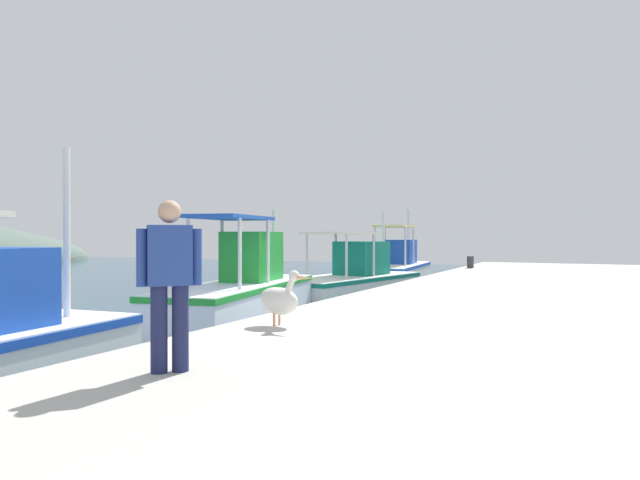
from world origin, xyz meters
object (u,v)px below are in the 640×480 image
at_px(fishing_boat_fourth, 352,279).
at_px(fisherman_standing, 170,277).
at_px(mooring_bollard_second, 470,262).
at_px(fishing_boat_third, 242,293).
at_px(pelican, 279,298).
at_px(fishing_boat_fifth, 398,269).

height_order(fishing_boat_fourth, fisherman_standing, fishing_boat_fourth).
bearing_deg(mooring_bollard_second, fisherman_standing, -177.51).
distance_m(fishing_boat_third, fishing_boat_fourth, 6.50).
bearing_deg(fishing_boat_fourth, mooring_bollard_second, -27.79).
bearing_deg(pelican, fishing_boat_fifth, 12.19).
distance_m(pelican, fisherman_standing, 2.98).
bearing_deg(fisherman_standing, pelican, 8.82).
distance_m(fishing_boat_fifth, fisherman_standing, 20.13).
xyz_separation_m(fishing_boat_third, fishing_boat_fifth, (12.62, 0.21, -0.09)).
height_order(fishing_boat_fourth, fishing_boat_fifth, fishing_boat_fifth).
relative_size(fishing_boat_fifth, mooring_bollard_second, 13.88).
height_order(fishing_boat_third, mooring_bollard_second, fishing_boat_third).
xyz_separation_m(pelican, fisherman_standing, (-2.90, -0.45, 0.52)).
relative_size(fishing_boat_fourth, pelican, 6.81).
xyz_separation_m(fishing_boat_fourth, fishing_boat_fifth, (6.13, 0.34, 0.03)).
relative_size(fisherman_standing, mooring_bollard_second, 3.48).
relative_size(fishing_boat_fifth, pelican, 6.83).
relative_size(fishing_boat_third, fishing_boat_fifth, 0.99).
xyz_separation_m(fishing_boat_third, pelican, (-4.17, -3.41, 0.46)).
bearing_deg(fishing_boat_fourth, pelican, -162.89).
xyz_separation_m(fisherman_standing, mooring_bollard_second, (19.07, 0.83, -0.68)).
height_order(fishing_boat_third, fisherman_standing, fishing_boat_third).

